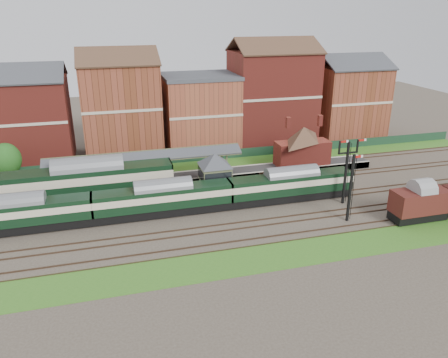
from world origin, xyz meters
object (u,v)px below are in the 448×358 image
object	(u,v)px
semaphore_bracket	(346,168)
dmu_train	(164,198)
platform_railcar	(90,181)
signal_box	(215,175)

from	to	relation	value
semaphore_bracket	dmu_train	size ratio (longest dim) A/B	0.17
dmu_train	platform_railcar	bearing A→B (deg)	141.89
dmu_train	signal_box	bearing A→B (deg)	24.92
semaphore_bracket	dmu_train	distance (m)	22.31
semaphore_bracket	platform_railcar	size ratio (longest dim) A/B	0.40
dmu_train	semaphore_bracket	bearing A→B (deg)	-6.47
signal_box	platform_railcar	world-z (taller)	signal_box
signal_box	semaphore_bracket	world-z (taller)	semaphore_bracket
signal_box	dmu_train	distance (m)	7.78
signal_box	semaphore_bracket	size ratio (longest dim) A/B	0.73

